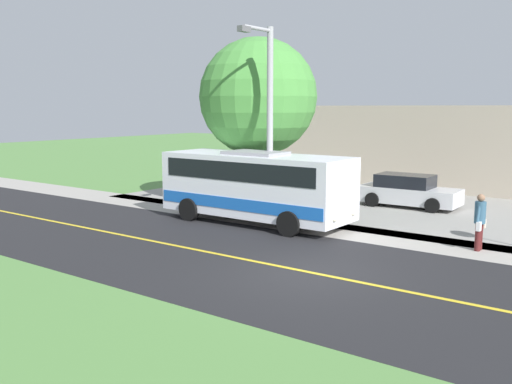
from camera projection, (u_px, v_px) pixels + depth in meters
ground_plane at (308, 272)px, 15.51m from camera, size 120.00×120.00×0.00m
road_surface at (308, 272)px, 15.51m from camera, size 8.00×100.00×0.01m
sidewalk at (387, 237)px, 19.64m from camera, size 2.40×100.00×0.01m
road_centre_line at (308, 272)px, 15.51m from camera, size 0.16×100.00×0.00m
shuttle_bus_front at (256, 184)px, 21.92m from camera, size 2.75×7.70×2.77m
pedestrian_with_bags at (480, 220)px, 17.73m from camera, size 0.72×0.34×1.79m
street_light_pole at (268, 116)px, 21.60m from camera, size 1.97×0.24×7.40m
parked_car_near at (408, 191)px, 25.62m from camera, size 2.11×4.45×1.45m
tree_curbside at (258, 97)px, 24.86m from camera, size 5.14×5.14×7.45m
commercial_building at (475, 145)px, 33.19m from camera, size 10.00×20.86×4.52m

